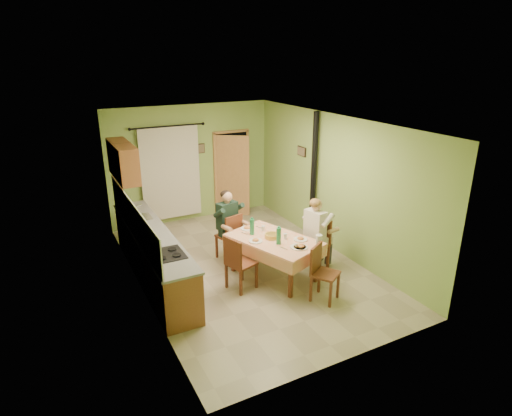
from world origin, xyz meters
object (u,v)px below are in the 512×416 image
dining_table (274,258)px  man_right (316,225)px  chair_right (315,254)px  man_far (228,217)px  chair_far (229,245)px  chair_near (324,284)px  chair_left (241,273)px  stove_flue (313,194)px

dining_table → man_right: size_ratio=1.36×
chair_right → man_right: bearing=90.0°
chair_right → man_far: bearing=37.1°
dining_table → chair_far: bearing=92.1°
chair_near → man_right: 1.27m
chair_far → chair_right: 1.72m
dining_table → chair_left: bearing=168.8°
chair_right → chair_left: bearing=79.5°
chair_right → man_right: size_ratio=0.71×
chair_left → man_right: (1.59, 0.03, 0.59)m
chair_far → chair_left: bearing=-118.5°
chair_right → man_far: size_ratio=0.71×
chair_near → stove_flue: size_ratio=0.34×
man_far → chair_near: bearing=-84.1°
chair_near → man_far: bearing=-101.6°
dining_table → chair_far: size_ratio=1.96×
chair_left → man_far: (0.30, 1.18, 0.59)m
chair_far → stove_flue: size_ratio=0.34×
chair_near → man_right: man_right is taller
chair_near → stove_flue: 2.65m
chair_left → man_right: bearing=74.1°
dining_table → chair_near: (0.35, -1.08, -0.09)m
chair_near → chair_left: bearing=-73.6°
chair_near → man_right: size_ratio=0.69×
chair_right → stove_flue: bearing=-43.1°
man_right → chair_right: bearing=-90.0°
dining_table → man_far: man_far is taller
chair_left → man_far: man_far is taller
dining_table → stove_flue: size_ratio=0.68×
chair_far → chair_near: bearing=-84.0°
chair_right → stove_flue: size_ratio=0.35×
chair_right → dining_table: bearing=73.7°
chair_right → man_right: 0.59m
chair_left → chair_far: bearing=148.3°
chair_near → chair_left: size_ratio=0.97×
dining_table → chair_right: bearing=-24.0°
dining_table → chair_right: chair_right is taller
man_right → stove_flue: size_ratio=0.50×
chair_near → chair_right: bearing=-149.2°
dining_table → man_right: (0.87, -0.07, 0.50)m
chair_right → chair_far: bearing=37.3°
chair_near → stove_flue: stove_flue is taller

